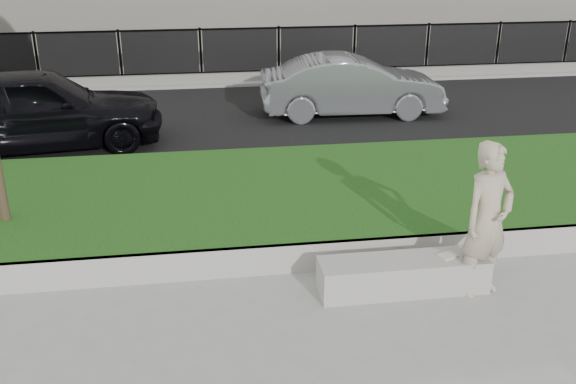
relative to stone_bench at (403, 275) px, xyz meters
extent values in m
plane|color=gray|center=(-1.57, -0.40, -0.21)|extent=(90.00, 90.00, 0.00)
cube|color=#12350D|center=(-1.57, 2.60, -0.01)|extent=(34.00, 4.00, 0.40)
cube|color=#9F9D95|center=(-1.57, 0.64, -0.01)|extent=(34.00, 0.08, 0.40)
cube|color=black|center=(-1.57, 8.10, -0.19)|extent=(34.00, 7.00, 0.04)
cube|color=gray|center=(-1.57, 12.60, -0.15)|extent=(34.00, 3.00, 0.12)
cube|color=slate|center=(-1.57, 11.60, 0.03)|extent=(32.00, 0.30, 0.24)
cube|color=black|center=(-1.57, 11.60, 0.66)|extent=(32.00, 0.04, 1.50)
cube|color=black|center=(-1.57, 11.60, 1.36)|extent=(32.00, 0.05, 0.05)
cube|color=black|center=(-1.57, 11.60, 0.16)|extent=(32.00, 0.05, 0.05)
cube|color=#9F9D95|center=(0.00, 0.00, 0.00)|extent=(2.07, 0.52, 0.42)
imported|color=#B8AA8E|center=(0.93, -0.15, 0.75)|extent=(0.81, 0.66, 1.92)
cube|color=beige|center=(0.55, -0.01, 0.22)|extent=(0.27, 0.23, 0.03)
imported|color=black|center=(-5.50, 6.28, 0.65)|extent=(5.04, 2.58, 1.64)
imported|color=gray|center=(1.24, 7.83, 0.52)|extent=(4.28, 1.64, 1.39)
camera|label=1|loc=(-2.40, -6.59, 3.93)|focal=40.00mm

